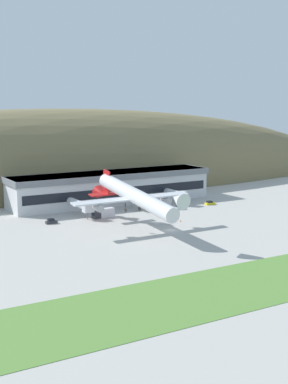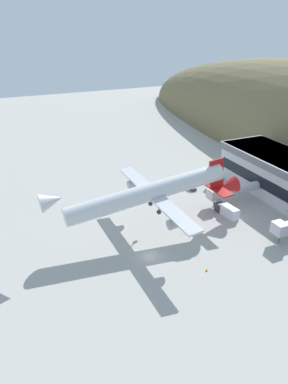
# 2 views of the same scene
# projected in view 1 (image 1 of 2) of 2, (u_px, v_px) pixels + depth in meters

# --- Properties ---
(ground_plane) EXTENTS (416.96, 416.96, 0.00)m
(ground_plane) POSITION_uv_depth(u_px,v_px,m) (170.00, 230.00, 164.61)
(ground_plane) COLOR #ADAAA3
(hill_backdrop) EXTENTS (353.13, 69.29, 72.71)m
(hill_backdrop) POSITION_uv_depth(u_px,v_px,m) (53.00, 189.00, 244.98)
(hill_backdrop) COLOR olive
(hill_backdrop) RESTS_ON ground_plane
(terminal_building) EXTENTS (81.71, 17.63, 12.10)m
(terminal_building) POSITION_uv_depth(u_px,v_px,m) (111.00, 185.00, 209.39)
(terminal_building) COLOR silver
(terminal_building) RESTS_ON ground_plane
(jetway_0) EXTENTS (3.38, 17.09, 5.43)m
(jetway_0) POSITION_uv_depth(u_px,v_px,m) (81.00, 205.00, 184.35)
(jetway_0) COLOR silver
(jetway_0) RESTS_ON ground_plane
(jetway_1) EXTENTS (3.38, 13.30, 5.43)m
(jetway_1) POSITION_uv_depth(u_px,v_px,m) (135.00, 198.00, 197.32)
(jetway_1) COLOR silver
(jetway_1) RESTS_ON ground_plane
(jetway_2) EXTENTS (3.38, 12.15, 5.43)m
(jetway_2) POSITION_uv_depth(u_px,v_px,m) (176.00, 194.00, 207.22)
(jetway_2) COLOR silver
(jetway_2) RESTS_ON ground_plane
(cargo_airplane) EXTENTS (39.35, 52.10, 11.12)m
(cargo_airplane) POSITION_uv_depth(u_px,v_px,m) (134.00, 196.00, 161.85)
(cargo_airplane) COLOR silver
(service_car_0) EXTENTS (3.91, 2.10, 1.47)m
(service_car_0) POSITION_uv_depth(u_px,v_px,m) (210.00, 203.00, 206.23)
(service_car_0) COLOR gold
(service_car_0) RESTS_ON ground_plane
(service_car_1) EXTENTS (3.78, 1.61, 1.65)m
(service_car_1) POSITION_uv_depth(u_px,v_px,m) (51.00, 222.00, 173.71)
(service_car_1) COLOR #333338
(service_car_1) RESTS_ON ground_plane
(service_car_2) EXTENTS (4.16, 1.93, 1.46)m
(service_car_2) POSITION_uv_depth(u_px,v_px,m) (180.00, 208.00, 197.12)
(service_car_2) COLOR silver
(service_car_2) RESTS_ON ground_plane
(fuel_truck) EXTENTS (8.14, 2.93, 3.05)m
(fuel_truck) POSITION_uv_depth(u_px,v_px,m) (104.00, 213.00, 183.14)
(fuel_truck) COLOR #333338
(fuel_truck) RESTS_ON ground_plane
(traffic_cone_0) EXTENTS (0.52, 0.52, 0.58)m
(traffic_cone_0) POSITION_uv_depth(u_px,v_px,m) (180.00, 221.00, 176.97)
(traffic_cone_0) COLOR orange
(traffic_cone_0) RESTS_ON ground_plane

